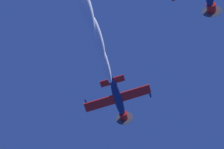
{
  "coord_description": "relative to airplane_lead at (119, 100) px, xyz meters",
  "views": [
    {
      "loc": [
        27.25,
        -30.3,
        1.84
      ],
      "look_at": [
        5.46,
        -4.49,
        54.82
      ],
      "focal_mm": 72.1,
      "sensor_mm": 36.0,
      "label": 1
    }
  ],
  "objects": [
    {
      "name": "airplane_lead",
      "position": [
        0.0,
        0.0,
        0.0
      ],
      "size": [
        9.65,
        8.94,
        3.23
      ],
      "color": "navy"
    }
  ]
}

